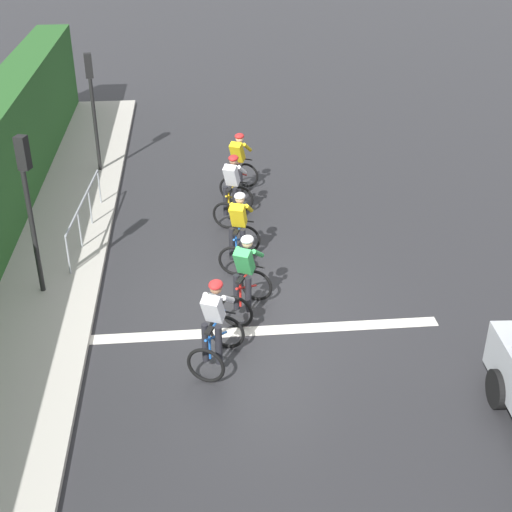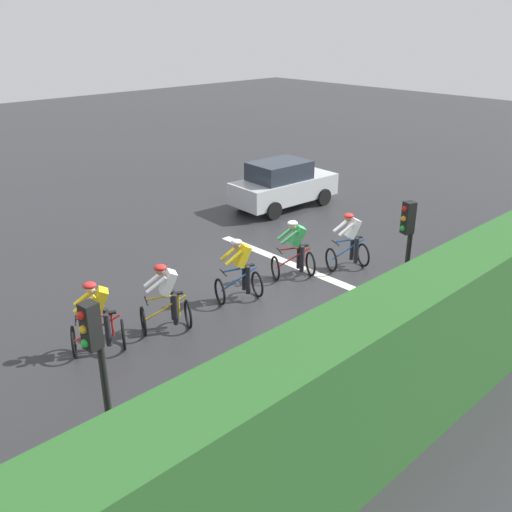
{
  "view_description": "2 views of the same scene",
  "coord_description": "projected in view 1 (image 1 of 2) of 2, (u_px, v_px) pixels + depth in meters",
  "views": [
    {
      "loc": [
        -0.98,
        -11.54,
        7.6
      ],
      "look_at": [
        0.15,
        0.54,
        0.9
      ],
      "focal_mm": 49.37,
      "sensor_mm": 36.0,
      "label": 1
    },
    {
      "loc": [
        -9.53,
        10.22,
        6.58
      ],
      "look_at": [
        0.08,
        1.13,
        0.95
      ],
      "focal_mm": 39.28,
      "sensor_mm": 36.0,
      "label": 2
    }
  ],
  "objects": [
    {
      "name": "ground_plane",
      "position": [
        251.0,
        310.0,
        13.81
      ],
      "size": [
        80.0,
        80.0,
        0.0
      ],
      "primitive_type": "plane",
      "color": "#28282B"
    },
    {
      "name": "sidewalk_kerb",
      "position": [
        38.0,
        267.0,
        15.16
      ],
      "size": [
        2.8,
        24.36,
        0.12
      ],
      "primitive_type": "cube",
      "color": "#ADA89E",
      "rests_on": "ground"
    },
    {
      "name": "road_marking_stop_line",
      "position": [
        254.0,
        331.0,
        13.16
      ],
      "size": [
        7.0,
        0.3,
        0.01
      ],
      "primitive_type": "cube",
      "color": "silver",
      "rests_on": "ground"
    },
    {
      "name": "cyclist_lead",
      "position": [
        238.0,
        166.0,
        18.3
      ],
      "size": [
        1.1,
        1.27,
        1.66
      ],
      "color": "black",
      "rests_on": "ground"
    },
    {
      "name": "cyclist_second",
      "position": [
        233.0,
        190.0,
        16.94
      ],
      "size": [
        1.07,
        1.26,
        1.66
      ],
      "color": "black",
      "rests_on": "ground"
    },
    {
      "name": "cyclist_mid",
      "position": [
        239.0,
        232.0,
        15.01
      ],
      "size": [
        0.99,
        1.24,
        1.66
      ],
      "color": "black",
      "rests_on": "ground"
    },
    {
      "name": "cyclist_fourth",
      "position": [
        246.0,
        279.0,
        13.29
      ],
      "size": [
        1.09,
        1.27,
        1.66
      ],
      "color": "black",
      "rests_on": "ground"
    },
    {
      "name": "cyclist_trailing",
      "position": [
        215.0,
        327.0,
        11.88
      ],
      "size": [
        1.05,
        1.26,
        1.66
      ],
      "color": "black",
      "rests_on": "ground"
    },
    {
      "name": "traffic_light_near_crossing",
      "position": [
        28.0,
        193.0,
        13.26
      ],
      "size": [
        0.25,
        0.3,
        3.34
      ],
      "color": "black",
      "rests_on": "ground"
    },
    {
      "name": "traffic_light_far_junction",
      "position": [
        92.0,
        96.0,
        18.96
      ],
      "size": [
        0.23,
        0.31,
        3.34
      ],
      "color": "black",
      "rests_on": "ground"
    },
    {
      "name": "pedestrian_railing_kerbside",
      "position": [
        84.0,
        208.0,
        16.05
      ],
      "size": [
        0.34,
        3.61,
        1.03
      ],
      "color": "#999EA3",
      "rests_on": "ground"
    }
  ]
}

